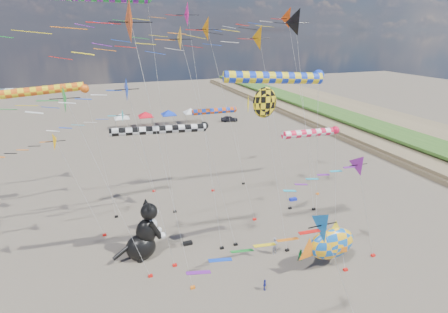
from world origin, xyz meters
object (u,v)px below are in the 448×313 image
parked_car (229,119)px  person_adult (275,246)px  cat_inflatable (143,230)px  fish_inflatable (331,243)px  child_green (301,255)px  child_blue (265,285)px

parked_car → person_adult: bearing=177.9°
cat_inflatable → fish_inflatable: 16.72m
parked_car → fish_inflatable: bearing=-177.4°
fish_inflatable → child_green: fish_inflatable is taller
child_blue → parked_car: size_ratio=0.25×
cat_inflatable → fish_inflatable: bearing=-34.7°
person_adult → child_blue: (-3.05, -4.08, -0.36)m
cat_inflatable → child_blue: bearing=-52.5°
cat_inflatable → parked_car: 51.51m
cat_inflatable → parked_car: bearing=51.0°
cat_inflatable → person_adult: bearing=-27.8°
cat_inflatable → child_green: cat_inflatable is taller
person_adult → child_blue: person_adult is taller
person_adult → parked_car: (13.70, 48.62, -0.19)m
fish_inflatable → child_green: size_ratio=5.11×
child_green → child_blue: child_green is taller
child_blue → parked_car: (16.75, 52.70, 0.17)m
fish_inflatable → person_adult: 5.14m
person_adult → parked_car: size_ratio=0.44×
person_adult → parked_car: person_adult is taller
child_green → child_blue: size_ratio=1.17×
fish_inflatable → parked_car: size_ratio=1.52×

